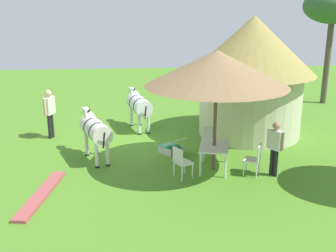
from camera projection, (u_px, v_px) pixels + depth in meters
ground_plane at (146, 150)px, 13.82m from camera, size 36.00×36.00×0.00m
thatched_hut at (252, 71)px, 14.82m from camera, size 4.47×4.47×4.29m
shade_umbrella at (217, 68)px, 11.39m from camera, size 4.02×4.02×3.47m
patio_dining_table at (214, 148)px, 12.06m from camera, size 1.48×1.11×0.74m
patio_chair_west_end at (211, 139)px, 13.24m from camera, size 0.47×0.48×0.90m
patio_chair_near_hut at (181, 161)px, 11.45m from camera, size 0.59×0.58×0.90m
patio_chair_east_end at (255, 158)px, 11.67m from camera, size 0.58×0.57×0.90m
guest_beside_umbrella at (275, 144)px, 11.52m from camera, size 0.49×0.39×1.57m
standing_watcher at (49, 109)px, 14.76m from camera, size 0.59×0.38×1.76m
striped_lounge_chair at (172, 146)px, 13.45m from camera, size 0.97×0.91×0.59m
zebra_nearest_camera at (95, 130)px, 12.67m from camera, size 2.05×1.09×1.52m
zebra_by_umbrella at (139, 105)px, 15.80m from camera, size 2.20×0.99×1.51m
acacia_tree_far_lawn at (333, 7)px, 19.01m from camera, size 2.70×2.70×5.37m
brick_patio_kerb at (41, 194)px, 10.52m from camera, size 2.82×0.84×0.08m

